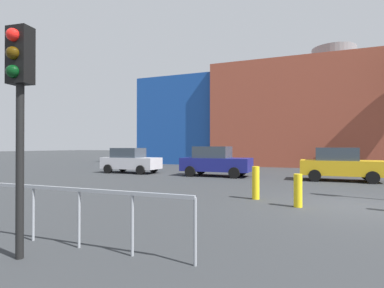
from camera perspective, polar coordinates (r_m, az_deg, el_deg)
name	(u,v)px	position (r m, az deg, el deg)	size (l,w,h in m)	color
ground_plane	(356,206)	(10.35, 28.10, -10.12)	(200.00, 200.00, 0.00)	#2D3033
building_backdrop	(334,117)	(32.65, 24.75, 4.48)	(36.94, 12.50, 11.14)	#9E4733
parked_car_0	(130,160)	(20.68, -11.31, -3.00)	(3.78, 1.86, 1.64)	silver
parked_car_1	(215,161)	(18.15, 4.33, -3.22)	(4.02, 1.97, 1.74)	navy
parked_car_2	(340,164)	(17.33, 25.68, -3.40)	(3.89, 1.91, 1.69)	gold
traffic_light_near_left	(19,88)	(5.59, -29.34, 9.08)	(0.39, 0.38, 3.63)	black
bollard_yellow_0	(256,183)	(10.49, 11.70, -7.04)	(0.24, 0.24, 1.08)	yellow
bollard_yellow_2	(298,191)	(9.48, 18.99, -8.13)	(0.24, 0.24, 0.95)	yellow
pedestrian_railing	(33,198)	(6.53, -27.27, -8.90)	(6.52, 0.06, 1.03)	gray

